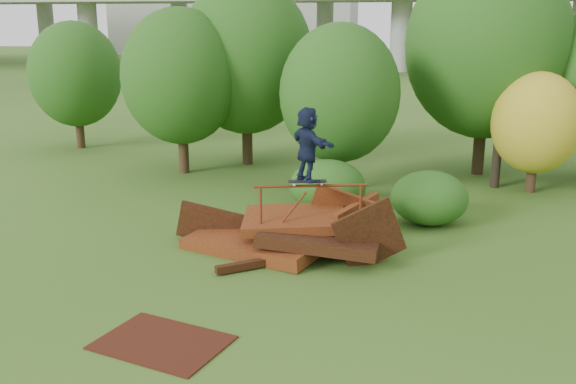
% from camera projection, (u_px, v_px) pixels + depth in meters
% --- Properties ---
extents(ground, '(240.00, 240.00, 0.00)m').
position_uv_depth(ground, '(309.00, 302.00, 12.20)').
color(ground, '#2D5116').
rests_on(ground, ground).
extents(scrap_pile, '(5.59, 3.32, 1.89)m').
position_uv_depth(scrap_pile, '(288.00, 235.00, 14.84)').
color(scrap_pile, '#46170C').
rests_on(scrap_pile, ground).
extents(grind_rail, '(2.50, 0.75, 1.63)m').
position_uv_depth(grind_rail, '(311.00, 204.00, 14.49)').
color(grind_rail, maroon).
rests_on(grind_rail, ground).
extents(skateboard, '(0.89, 0.45, 0.09)m').
position_uv_depth(skateboard, '(307.00, 181.00, 14.35)').
color(skateboard, black).
rests_on(skateboard, grind_rail).
extents(skater, '(1.36, 1.50, 1.66)m').
position_uv_depth(skater, '(308.00, 144.00, 14.13)').
color(skater, '#151D39').
rests_on(skater, skateboard).
extents(flat_plate, '(2.38, 1.96, 0.03)m').
position_uv_depth(flat_plate, '(162.00, 342.00, 10.61)').
color(flat_plate, '#3A160C').
rests_on(flat_plate, ground).
extents(tree_0, '(4.02, 4.02, 5.67)m').
position_uv_depth(tree_0, '(180.00, 77.00, 21.83)').
color(tree_0, black).
rests_on(tree_0, ground).
extents(tree_1, '(4.83, 4.83, 6.72)m').
position_uv_depth(tree_1, '(246.00, 57.00, 23.07)').
color(tree_1, black).
rests_on(tree_1, ground).
extents(tree_2, '(3.67, 3.67, 5.17)m').
position_uv_depth(tree_2, '(340.00, 94.00, 19.43)').
color(tree_2, black).
rests_on(tree_2, ground).
extents(tree_3, '(5.41, 5.41, 7.51)m').
position_uv_depth(tree_3, '(487.00, 46.00, 21.39)').
color(tree_3, black).
rests_on(tree_3, ground).
extents(tree_4, '(2.71, 2.71, 3.74)m').
position_uv_depth(tree_4, '(537.00, 123.00, 19.52)').
color(tree_4, black).
rests_on(tree_4, ground).
extents(tree_6, '(3.74, 3.74, 5.23)m').
position_uv_depth(tree_6, '(75.00, 74.00, 26.36)').
color(tree_6, black).
rests_on(tree_6, ground).
extents(shrub_left, '(2.13, 1.97, 1.48)m').
position_uv_depth(shrub_left, '(328.00, 186.00, 17.82)').
color(shrub_left, '#204C14').
rests_on(shrub_left, ground).
extents(shrub_right, '(2.01, 1.84, 1.42)m').
position_uv_depth(shrub_right, '(429.00, 198.00, 16.71)').
color(shrub_right, '#204C14').
rests_on(shrub_right, ground).
extents(utility_pole, '(1.40, 0.28, 10.52)m').
position_uv_depth(utility_pole, '(509.00, 16.00, 19.29)').
color(utility_pole, black).
rests_on(utility_pole, ground).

